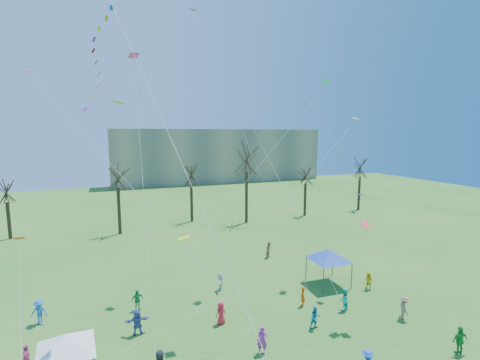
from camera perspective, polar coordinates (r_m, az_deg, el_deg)
name	(u,v)px	position (r m, az deg, el deg)	size (l,w,h in m)	color
distant_building	(218,155)	(99.30, -3.82, 4.27)	(60.00, 14.00, 15.00)	gray
bare_tree_row	(188,177)	(49.37, -8.84, 0.50)	(69.98, 9.81, 12.41)	black
big_box_kite	(105,49)	(21.86, -22.05, 19.96)	(4.25, 8.14, 25.63)	red
canopy_tent_white	(65,342)	(21.93, -27.66, -23.31)	(4.03, 4.03, 3.03)	#3F3F44
canopy_tent_blue	(329,254)	(31.91, 14.92, -12.19)	(4.44, 4.44, 3.33)	#3F3F44
festival_crowd	(232,325)	(24.53, -1.44, -23.45)	(27.08, 20.26, 1.85)	#DD1B48
small_kites_aloft	(233,128)	(24.67, -1.22, 8.78)	(26.77, 16.66, 32.48)	red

